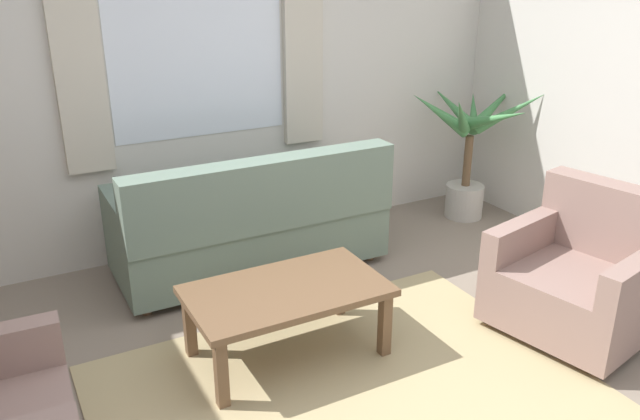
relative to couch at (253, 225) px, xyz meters
name	(u,v)px	position (x,y,z in m)	size (l,w,h in m)	color
ground_plane	(350,397)	(-0.12, -1.58, -0.37)	(6.24, 6.24, 0.00)	gray
wall_back	(197,80)	(-0.12, 0.68, 0.93)	(5.32, 0.12, 2.60)	silver
window_with_curtains	(199,61)	(-0.12, 0.60, 1.08)	(1.98, 0.07, 1.40)	white
area_rug	(350,396)	(-0.12, -1.58, -0.36)	(2.52, 1.91, 0.01)	tan
couch	(253,225)	(0.00, 0.00, 0.00)	(1.90, 0.82, 0.92)	slate
armchair_right	(582,276)	(1.45, -1.65, -0.01)	(0.98, 1.00, 0.88)	gray
coffee_table	(287,297)	(-0.25, -1.08, 0.01)	(1.10, 0.64, 0.44)	brown
potted_plant	(469,149)	(2.06, 0.12, 0.26)	(1.22, 1.20, 1.21)	#B7B2A8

